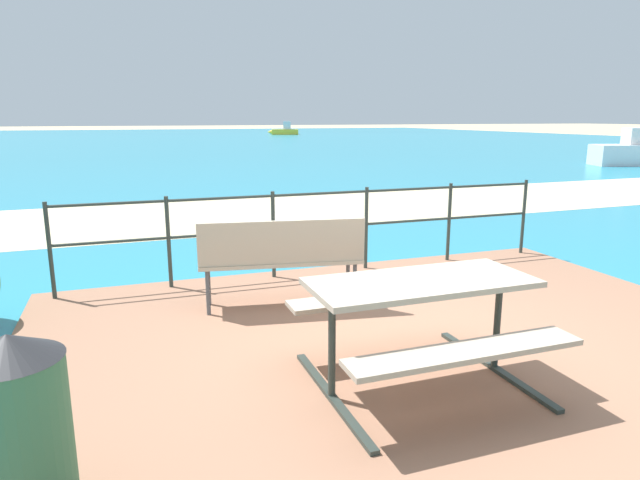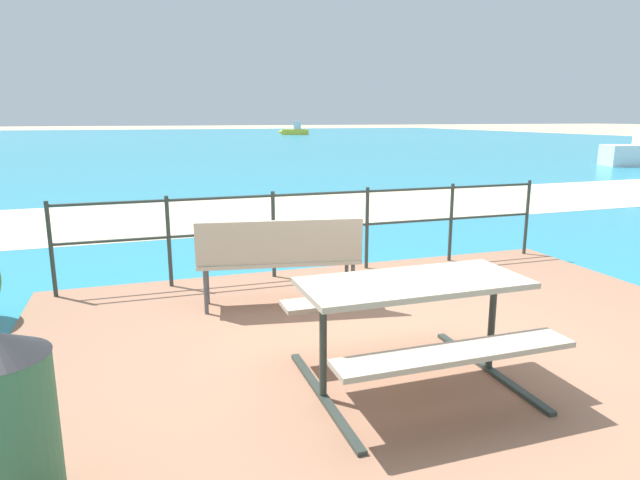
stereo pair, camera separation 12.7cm
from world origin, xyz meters
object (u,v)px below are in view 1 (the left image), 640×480
(trash_bin, at_px, (17,424))
(boat_near, at_px, (285,130))
(picnic_table, at_px, (420,305))
(park_bench, at_px, (282,254))

(trash_bin, relative_size, boat_near, 0.26)
(picnic_table, xyz_separation_m, boat_near, (14.70, 54.97, -0.19))
(park_bench, height_order, trash_bin, park_bench)
(picnic_table, distance_m, trash_bin, 2.47)
(picnic_table, height_order, boat_near, boat_near)
(picnic_table, bearing_deg, trash_bin, -168.45)
(park_bench, distance_m, boat_near, 55.24)
(park_bench, bearing_deg, picnic_table, 113.57)
(park_bench, bearing_deg, trash_bin, 59.79)
(picnic_table, bearing_deg, boat_near, 74.73)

